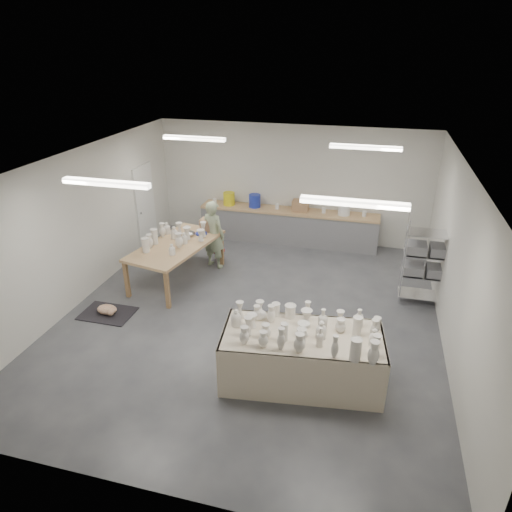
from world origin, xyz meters
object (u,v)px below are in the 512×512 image
(red_stool, at_px, (218,251))
(work_table, at_px, (178,242))
(drying_table, at_px, (302,356))
(potter, at_px, (213,234))

(red_stool, bearing_deg, work_table, -118.96)
(drying_table, height_order, potter, potter)
(work_table, xyz_separation_m, potter, (0.55, 0.73, -0.07))
(drying_table, relative_size, red_stool, 6.69)
(drying_table, bearing_deg, potter, 120.32)
(work_table, bearing_deg, potter, 63.92)
(drying_table, xyz_separation_m, work_table, (-3.20, 2.73, 0.41))
(drying_table, height_order, red_stool, drying_table)
(drying_table, relative_size, potter, 1.58)
(potter, bearing_deg, red_stool, -71.12)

